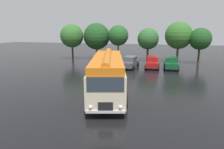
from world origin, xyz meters
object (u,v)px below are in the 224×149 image
car_mid_right (152,62)px  car_far_right (171,63)px  car_near_left (114,61)px  vintage_bus (108,73)px  car_mid_left (130,62)px

car_mid_right → car_far_right: (2.59, 0.06, 0.00)m
car_near_left → car_far_right: 8.13m
car_near_left → car_mid_right: (5.52, 0.58, 0.00)m
car_near_left → car_mid_right: 5.55m
vintage_bus → car_mid_left: vintage_bus is taller
car_near_left → car_mid_left: same height
car_near_left → car_mid_left: size_ratio=0.96×
vintage_bus → car_mid_left: size_ratio=2.38×
car_mid_left → car_far_right: bearing=7.8°
car_mid_left → vintage_bus: bearing=-89.4°
vintage_bus → car_far_right: bearing=66.8°
car_near_left → car_mid_left: (2.41, -0.13, 0.00)m
car_near_left → car_mid_right: size_ratio=0.99×
car_mid_right → vintage_bus: bearing=-103.0°
car_mid_left → car_far_right: size_ratio=1.04×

